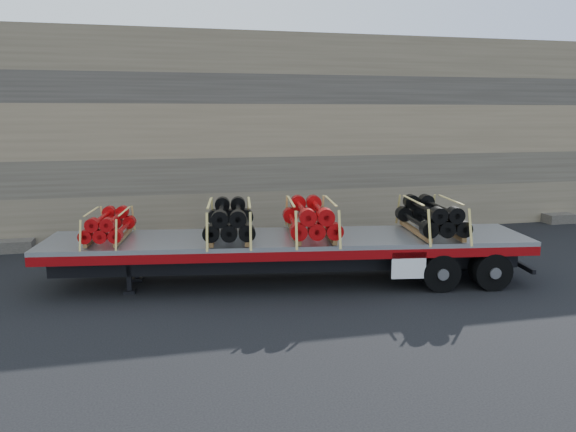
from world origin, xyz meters
The scene contains 7 objects.
ground centered at (0.00, 0.00, 0.00)m, with size 120.00×120.00×0.00m, color black.
rock_wall centered at (0.00, 6.50, 3.50)m, with size 44.00×3.00×7.00m, color #7A6B54.
trailer centered at (-0.36, -0.54, 0.61)m, with size 12.11×2.33×1.21m, color #AAACB2, non-canonical shape.
bundle_front centered at (-4.75, 0.13, 1.56)m, with size 0.98×1.95×0.69m, color #B2090B, non-canonical shape.
bundle_midfront centered at (-1.82, -0.32, 1.64)m, with size 1.21×2.41×0.85m, color black, non-canonical shape.
bundle_midrear centered at (0.20, -0.63, 1.65)m, with size 1.23×2.46×0.87m, color #B2090B, non-canonical shape.
bundle_rear centered at (3.29, -1.11, 1.64)m, with size 1.21×2.42×0.86m, color black, non-canonical shape.
Camera 1 is at (-3.66, -14.04, 4.29)m, focal length 35.00 mm.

